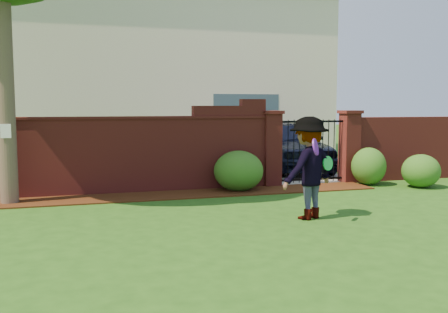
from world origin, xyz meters
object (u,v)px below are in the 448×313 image
object	(u,v)px
man	(310,168)
car	(291,145)
frisbee_green	(328,163)
frisbee_purple	(316,147)

from	to	relation	value
man	car	bearing A→B (deg)	-135.20
car	frisbee_green	bearing A→B (deg)	-102.51
car	frisbee_green	xyz separation A→B (m)	(-2.08, -6.17, 0.20)
car	frisbee_purple	bearing A→B (deg)	-105.01
frisbee_green	car	bearing A→B (deg)	71.34
car	frisbee_green	size ratio (longest dim) A/B	17.79
man	frisbee_green	bearing A→B (deg)	159.64
frisbee_green	frisbee_purple	bearing A→B (deg)	-136.03
frisbee_purple	frisbee_green	bearing A→B (deg)	43.97
man	frisbee_green	world-z (taller)	man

